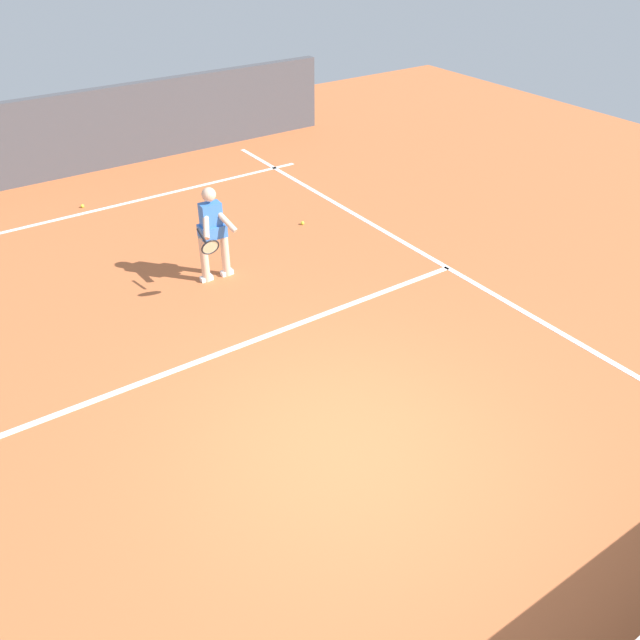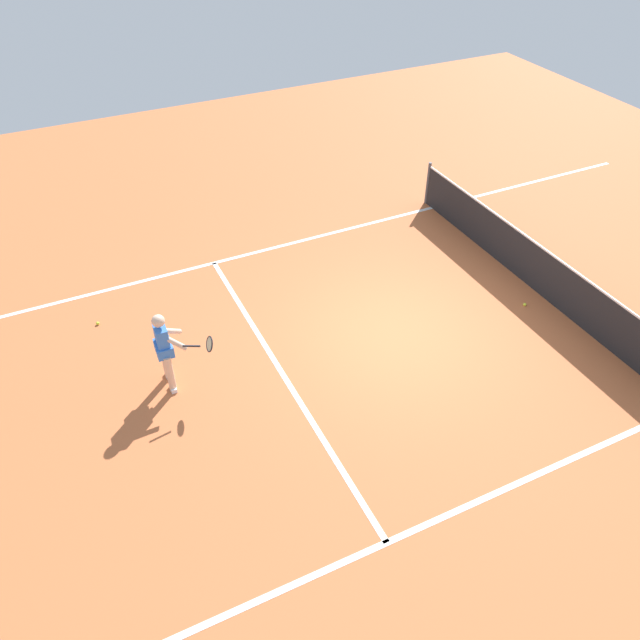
{
  "view_description": "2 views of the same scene",
  "coord_description": "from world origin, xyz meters",
  "views": [
    {
      "loc": [
        3.3,
        4.29,
        5.33
      ],
      "look_at": [
        -0.57,
        -1.37,
        0.76
      ],
      "focal_mm": 36.72,
      "sensor_mm": 36.0,
      "label": 1
    },
    {
      "loc": [
        7.81,
        -5.33,
        7.99
      ],
      "look_at": [
        0.03,
        -1.61,
        0.93
      ],
      "focal_mm": 35.26,
      "sensor_mm": 36.0,
      "label": 2
    }
  ],
  "objects": [
    {
      "name": "sideline_right_marking",
      "position": [
        3.86,
        0.0,
        0.0
      ],
      "size": [
        0.1,
        19.0,
        0.01
      ],
      "primitive_type": "cube",
      "color": "white",
      "rests_on": "ground"
    },
    {
      "name": "tennis_ball_far",
      "position": [
        0.41,
        2.9,
        0.03
      ],
      "size": [
        0.07,
        0.07,
        0.07
      ],
      "primitive_type": "sphere",
      "color": "#D1E533",
      "rests_on": "ground"
    },
    {
      "name": "sideline_left_marking",
      "position": [
        -3.86,
        0.0,
        0.0
      ],
      "size": [
        0.1,
        19.0,
        0.01
      ],
      "primitive_type": "cube",
      "color": "white",
      "rests_on": "ground"
    },
    {
      "name": "service_line_marking",
      "position": [
        0.0,
        -2.4,
        0.0
      ],
      "size": [
        7.72,
        0.1,
        0.01
      ],
      "primitive_type": "cube",
      "color": "white",
      "rests_on": "ground"
    },
    {
      "name": "tennis_player",
      "position": [
        -0.52,
        -4.26,
        0.85
      ],
      "size": [
        0.8,
        0.92,
        1.55
      ],
      "color": "beige",
      "rests_on": "ground"
    },
    {
      "name": "tennis_ball_mid",
      "position": [
        -2.77,
        -5.17,
        0.03
      ],
      "size": [
        0.07,
        0.07,
        0.07
      ],
      "primitive_type": "sphere",
      "color": "#D1E533",
      "rests_on": "ground"
    },
    {
      "name": "ground_plane",
      "position": [
        0.0,
        0.0,
        0.0
      ],
      "size": [
        27.3,
        27.3,
        0.0
      ],
      "primitive_type": "plane",
      "color": "#C66638"
    },
    {
      "name": "court_net",
      "position": [
        0.0,
        3.45,
        0.53
      ],
      "size": [
        8.4,
        0.08,
        1.12
      ],
      "color": "#4C4C51",
      "rests_on": "ground"
    }
  ]
}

